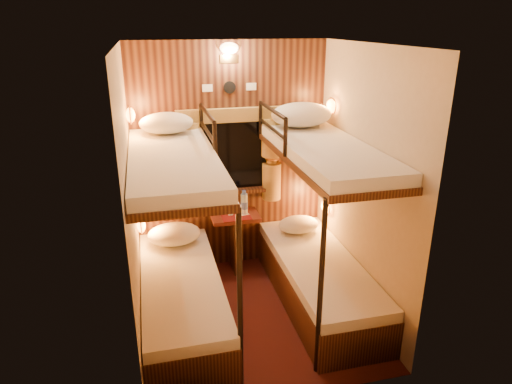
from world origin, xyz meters
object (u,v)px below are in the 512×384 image
object	(u,v)px
bunk_right	(319,249)
bottle_right	(244,204)
bottle_left	(230,207)
table	(235,235)
bunk_left	(180,266)

from	to	relation	value
bunk_right	bottle_right	xyz separation A→B (m)	(-0.55, 0.78, 0.21)
bottle_left	bottle_right	xyz separation A→B (m)	(0.15, -0.01, 0.02)
bunk_right	table	xyz separation A→B (m)	(-0.65, 0.78, -0.14)
bunk_right	table	bearing A→B (deg)	129.67
bottle_left	bottle_right	distance (m)	0.15
table	bottle_left	bearing A→B (deg)	176.01
bunk_right	bunk_left	bearing A→B (deg)	180.00
bunk_left	table	world-z (taller)	bunk_left
bottle_right	table	bearing A→B (deg)	177.27
bottle_left	table	bearing A→B (deg)	-3.99
bunk_left	bottle_right	xyz separation A→B (m)	(0.75, 0.78, 0.21)
bunk_left	bunk_right	size ratio (longest dim) A/B	1.00
bunk_right	table	size ratio (longest dim) A/B	2.90
bunk_left	bottle_right	world-z (taller)	bunk_left
bottle_left	bottle_right	bearing A→B (deg)	-3.14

